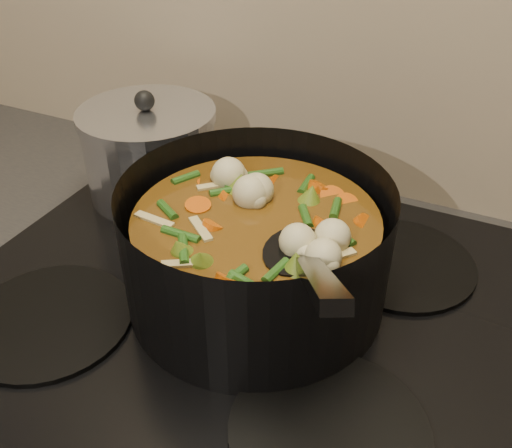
% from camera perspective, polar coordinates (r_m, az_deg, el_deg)
% --- Properties ---
extents(stovetop, '(0.62, 0.54, 0.03)m').
position_cam_1_polar(stovetop, '(0.67, -2.08, -7.33)').
color(stovetop, black).
rests_on(stovetop, counter).
extents(stockpot, '(0.35, 0.38, 0.21)m').
position_cam_1_polar(stockpot, '(0.61, 0.03, -2.52)').
color(stockpot, black).
rests_on(stockpot, stovetop).
extents(saucepan, '(0.19, 0.19, 0.15)m').
position_cam_1_polar(saucepan, '(0.82, -10.50, 7.09)').
color(saucepan, silver).
rests_on(saucepan, stovetop).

